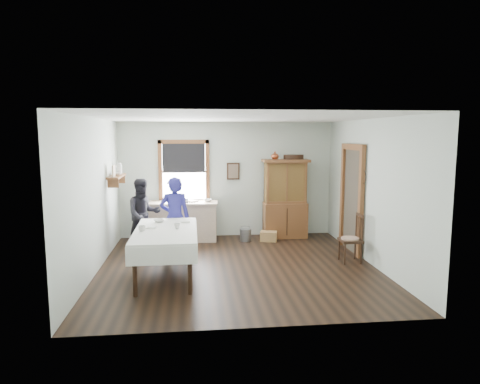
% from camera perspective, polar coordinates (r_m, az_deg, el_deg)
% --- Properties ---
extents(room, '(5.01, 5.01, 2.70)m').
position_cam_1_polar(room, '(7.65, -0.32, -0.28)').
color(room, black).
rests_on(room, ground).
extents(window, '(1.18, 0.07, 1.48)m').
position_cam_1_polar(window, '(10.03, -7.47, 3.18)').
color(window, white).
rests_on(window, room).
extents(doorway, '(0.09, 1.14, 2.22)m').
position_cam_1_polar(doorway, '(9.07, 14.73, -0.47)').
color(doorway, '#423B2F').
rests_on(doorway, room).
extents(wall_shelf, '(0.24, 1.00, 0.44)m').
position_cam_1_polar(wall_shelf, '(9.25, -16.11, 2.19)').
color(wall_shelf, brown).
rests_on(wall_shelf, room).
extents(framed_picture, '(0.30, 0.04, 0.40)m').
position_cam_1_polar(framed_picture, '(10.08, -0.91, 2.79)').
color(framed_picture, black).
rests_on(framed_picture, room).
extents(rug_beater, '(0.01, 0.27, 0.27)m').
position_cam_1_polar(rug_beater, '(8.50, 16.14, 2.73)').
color(rug_beater, black).
rests_on(rug_beater, room).
extents(work_counter, '(1.59, 0.69, 0.89)m').
position_cam_1_polar(work_counter, '(9.86, -7.55, -3.88)').
color(work_counter, tan).
rests_on(work_counter, room).
extents(china_hutch, '(1.08, 0.52, 1.83)m').
position_cam_1_polar(china_hutch, '(10.06, 6.05, -0.89)').
color(china_hutch, brown).
rests_on(china_hutch, room).
extents(dining_table, '(1.08, 2.04, 0.82)m').
position_cam_1_polar(dining_table, '(7.46, -9.82, -8.01)').
color(dining_table, white).
rests_on(dining_table, room).
extents(spindle_chair, '(0.44, 0.44, 0.93)m').
position_cam_1_polar(spindle_chair, '(8.40, 14.52, -5.96)').
color(spindle_chair, black).
rests_on(spindle_chair, room).
extents(pail, '(0.26, 0.26, 0.28)m').
position_cam_1_polar(pail, '(9.79, 0.73, -5.73)').
color(pail, gray).
rests_on(pail, room).
extents(wicker_basket, '(0.43, 0.35, 0.22)m').
position_cam_1_polar(wicker_basket, '(9.81, 3.83, -5.90)').
color(wicker_basket, '#A7834B').
rests_on(wicker_basket, room).
extents(woman_blue, '(0.56, 0.38, 1.48)m').
position_cam_1_polar(woman_blue, '(8.47, -8.68, -3.78)').
color(woman_blue, navy).
rests_on(woman_blue, room).
extents(figure_dark, '(0.81, 0.72, 1.39)m').
position_cam_1_polar(figure_dark, '(9.22, -12.75, -3.24)').
color(figure_dark, black).
rests_on(figure_dark, room).
extents(table_cup_a, '(0.14, 0.14, 0.09)m').
position_cam_1_polar(table_cup_a, '(7.31, -12.94, -4.75)').
color(table_cup_a, silver).
rests_on(table_cup_a, dining_table).
extents(table_cup_b, '(0.11, 0.11, 0.09)m').
position_cam_1_polar(table_cup_b, '(7.38, -8.39, -4.51)').
color(table_cup_b, silver).
rests_on(table_cup_b, dining_table).
extents(table_bowl, '(0.29, 0.29, 0.05)m').
position_cam_1_polar(table_bowl, '(7.98, -10.75, -3.78)').
color(table_bowl, silver).
rests_on(table_bowl, dining_table).
extents(counter_book, '(0.29, 0.30, 0.02)m').
position_cam_1_polar(counter_book, '(9.76, -6.96, -1.27)').
color(counter_book, brown).
rests_on(counter_book, work_counter).
extents(counter_bowl, '(0.24, 0.24, 0.06)m').
position_cam_1_polar(counter_bowl, '(9.75, -4.33, -1.13)').
color(counter_bowl, silver).
rests_on(counter_bowl, work_counter).
extents(shelf_bowl, '(0.22, 0.22, 0.05)m').
position_cam_1_polar(shelf_bowl, '(9.26, -16.10, 2.34)').
color(shelf_bowl, silver).
rests_on(shelf_bowl, wall_shelf).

